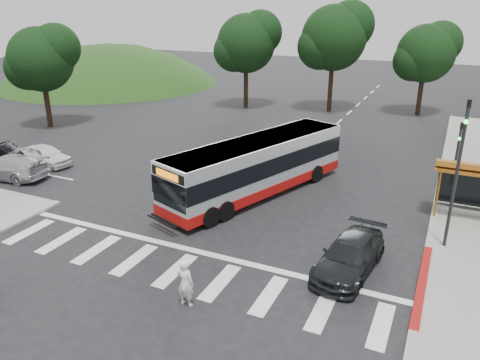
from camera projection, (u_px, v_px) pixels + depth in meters
The scene contains 18 objects.
ground at pixel (230, 221), 22.84m from camera, with size 140.00×140.00×0.00m, color black.
sidewalk_east at pixel (478, 198), 25.26m from camera, with size 4.00×40.00×0.12m, color gray.
curb_east at pixel (438, 192), 26.04m from camera, with size 0.30×40.00×0.15m, color #9E9991.
curb_east_red at pixel (422, 284), 17.58m from camera, with size 0.32×6.00×0.15m, color maroon.
hillside_nw at pixel (111, 83), 60.82m from camera, with size 44.00×44.00×10.00m, color #193D13.
crosswalk_ladder at pixel (175, 270), 18.61m from camera, with size 18.00×2.60×0.01m, color silver.
traffic_signal_ne_tall at pixel (459, 164), 18.93m from camera, with size 0.18×0.37×6.50m.
traffic_signal_ne_short at pixel (457, 150), 25.36m from camera, with size 0.18×0.37×4.00m.
tree_north_a at pixel (335, 37), 43.17m from camera, with size 6.60×6.15×10.17m.
tree_north_b at pixel (427, 53), 42.16m from camera, with size 5.72×5.33×8.43m.
tree_north_c at pixel (247, 42), 44.85m from camera, with size 6.16×5.74×9.30m.
tree_west_a at pixel (42, 58), 37.95m from camera, with size 5.72×5.33×8.43m.
transit_bus at pixel (257, 168), 25.45m from camera, with size 2.58×11.90×3.07m, color #BBBEC1, non-canonical shape.
pedestrian at pixel (185, 283), 16.21m from camera, with size 0.65×0.43×1.79m, color white.
dark_sedan at pixel (350, 256), 18.37m from camera, with size 1.89×4.65×1.35m, color black.
west_car_white at pixel (46, 155), 30.37m from camera, with size 1.56×3.87×1.32m, color white.
west_car_black at pixel (4, 152), 31.09m from camera, with size 1.30×3.74×1.23m, color black.
west_car_silver at pixel (8, 167), 28.05m from camera, with size 2.02×4.96×1.44m, color #B7BABD.
Camera 1 is at (9.11, -18.49, 10.05)m, focal length 35.00 mm.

